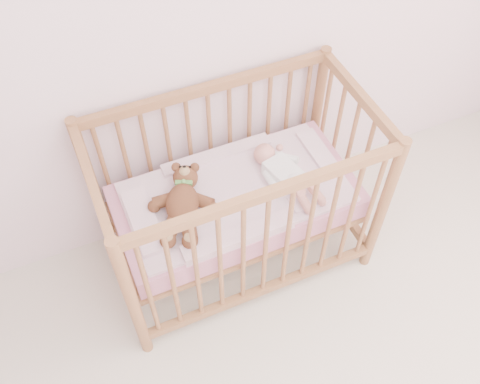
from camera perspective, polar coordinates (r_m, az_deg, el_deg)
wall_back at (r=2.46m, az=-1.53°, el=19.37°), size 4.00×0.02×2.70m
crib at (r=2.73m, az=-0.42°, el=-0.81°), size 1.36×0.76×1.00m
mattress at (r=2.74m, az=-0.42°, el=-1.00°), size 1.22×0.62×0.13m
blanket at (r=2.68m, az=-0.42°, el=-0.03°), size 1.10×0.58×0.06m
baby at (r=2.68m, az=4.64°, el=2.32°), size 0.36×0.55×0.12m
teddy_bear at (r=2.55m, az=-6.19°, el=-1.17°), size 0.52×0.60×0.14m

